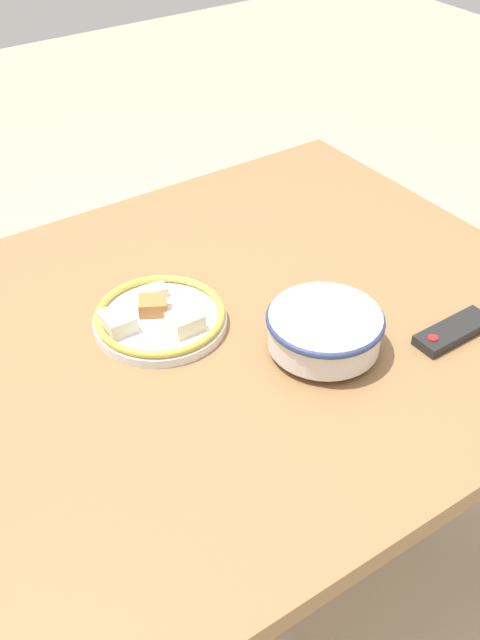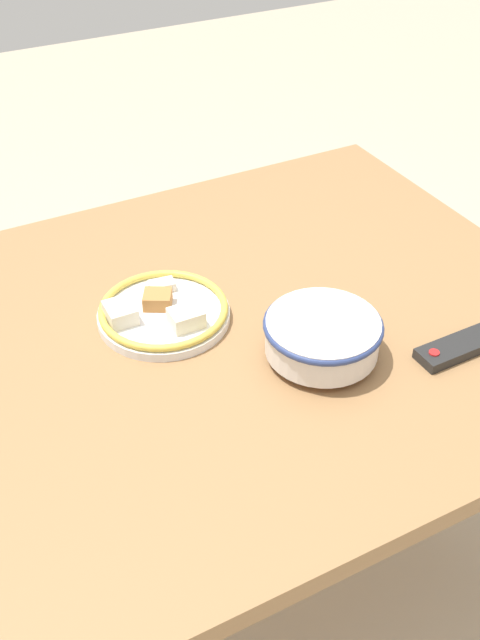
# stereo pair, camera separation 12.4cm
# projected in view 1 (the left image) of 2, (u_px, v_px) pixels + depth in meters

# --- Properties ---
(ground_plane) EXTENTS (8.00, 8.00, 0.00)m
(ground_plane) POSITION_uv_depth(u_px,v_px,m) (237.00, 552.00, 1.89)
(ground_plane) COLOR #B7A88E
(dining_table) EXTENTS (1.28, 1.07, 0.75)m
(dining_table) POSITION_uv_depth(u_px,v_px,m) (236.00, 351.00, 1.47)
(dining_table) COLOR olive
(dining_table) RESTS_ON ground_plane
(noodle_bowl) EXTENTS (0.21, 0.21, 0.08)m
(noodle_bowl) POSITION_uv_depth(u_px,v_px,m) (324.00, 329.00, 1.33)
(noodle_bowl) COLOR silver
(noodle_bowl) RESTS_ON dining_table
(food_plate) EXTENTS (0.25, 0.25, 0.05)m
(food_plate) POSITION_uv_depth(u_px,v_px,m) (159.00, 318.00, 1.40)
(food_plate) COLOR white
(food_plate) RESTS_ON dining_table
(tv_remote) EXTENTS (0.16, 0.06, 0.02)m
(tv_remote) POSITION_uv_depth(u_px,v_px,m) (453.00, 331.00, 1.38)
(tv_remote) COLOR black
(tv_remote) RESTS_ON dining_table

